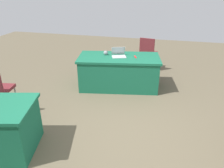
{
  "coord_description": "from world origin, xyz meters",
  "views": [
    {
      "loc": [
        -0.56,
        2.8,
        2.34
      ],
      "look_at": [
        0.18,
        -0.19,
        0.9
      ],
      "focal_mm": 34.98,
      "sensor_mm": 36.0,
      "label": 1
    }
  ],
  "objects_px": {
    "chair_tucked_left": "(148,52)",
    "yarn_ball": "(106,53)",
    "scissors_red": "(135,57)",
    "laptop_silver": "(119,55)",
    "table_foreground": "(119,72)"
  },
  "relations": [
    {
      "from": "chair_tucked_left",
      "to": "yarn_ball",
      "type": "distance_m",
      "value": 1.59
    },
    {
      "from": "chair_tucked_left",
      "to": "scissors_red",
      "type": "distance_m",
      "value": 1.31
    },
    {
      "from": "laptop_silver",
      "to": "table_foreground",
      "type": "bearing_deg",
      "value": 98.05
    },
    {
      "from": "yarn_ball",
      "to": "laptop_silver",
      "type": "bearing_deg",
      "value": 172.66
    },
    {
      "from": "laptop_silver",
      "to": "scissors_red",
      "type": "relative_size",
      "value": 2.2
    },
    {
      "from": "chair_tucked_left",
      "to": "scissors_red",
      "type": "xyz_separation_m",
      "value": [
        0.18,
        1.28,
        0.23
      ]
    },
    {
      "from": "table_foreground",
      "to": "laptop_silver",
      "type": "distance_m",
      "value": 0.42
    },
    {
      "from": "laptop_silver",
      "to": "scissors_red",
      "type": "bearing_deg",
      "value": 168.86
    },
    {
      "from": "scissors_red",
      "to": "yarn_ball",
      "type": "bearing_deg",
      "value": -107.51
    },
    {
      "from": "chair_tucked_left",
      "to": "scissors_red",
      "type": "height_order",
      "value": "chair_tucked_left"
    },
    {
      "from": "table_foreground",
      "to": "scissors_red",
      "type": "relative_size",
      "value": 11.23
    },
    {
      "from": "yarn_ball",
      "to": "chair_tucked_left",
      "type": "bearing_deg",
      "value": -124.71
    },
    {
      "from": "chair_tucked_left",
      "to": "yarn_ball",
      "type": "relative_size",
      "value": 9.53
    },
    {
      "from": "scissors_red",
      "to": "chair_tucked_left",
      "type": "bearing_deg",
      "value": 153.41
    },
    {
      "from": "table_foreground",
      "to": "yarn_ball",
      "type": "height_order",
      "value": "yarn_ball"
    }
  ]
}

